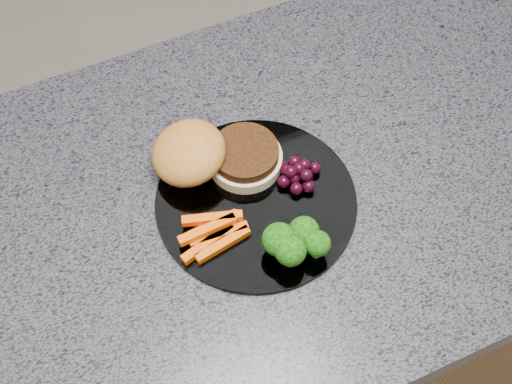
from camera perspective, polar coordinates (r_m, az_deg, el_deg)
island_cabinet at (r=1.35m, az=-1.42°, el=-11.16°), size 1.20×0.60×0.86m
countertop at (r=0.94m, az=-2.00°, el=-1.39°), size 1.20×0.60×0.04m
plate at (r=0.92m, az=0.00°, el=-0.76°), size 0.26×0.26×0.01m
burger at (r=0.93m, az=-3.78°, el=2.87°), size 0.18×0.13×0.05m
carrot_sticks at (r=0.88m, az=-3.44°, el=-3.28°), size 0.09×0.06×0.02m
broccoli at (r=0.85m, az=3.07°, el=-3.98°), size 0.08×0.06×0.05m
grape_bunch at (r=0.92m, az=3.35°, el=1.52°), size 0.06×0.06×0.03m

